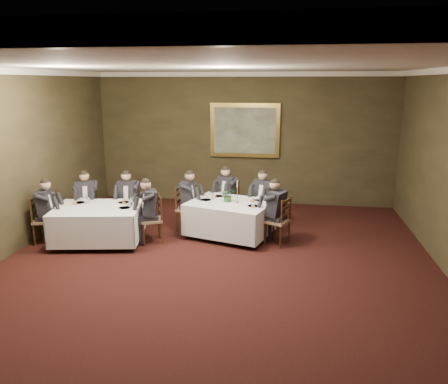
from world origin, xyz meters
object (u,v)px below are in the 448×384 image
(diner_main_backleft, at_px, (228,201))
(candlestick, at_px, (237,194))
(chair_main_endright, at_px, (277,231))
(chair_sec_endright, at_px, (152,229))
(table_second, at_px, (98,222))
(diner_sec_backright, at_px, (129,207))
(chair_sec_endleft, at_px, (45,230))
(chair_main_endleft, at_px, (187,217))
(chair_sec_backright, at_px, (130,216))
(chair_main_backleft, at_px, (228,211))
(centerpiece, at_px, (228,195))
(chair_main_backright, at_px, (264,215))
(diner_sec_backleft, at_px, (87,207))
(painting, at_px, (245,130))
(diner_main_backright, at_px, (264,206))
(table_main, at_px, (230,216))
(diner_sec_endright, at_px, (151,219))
(chair_sec_backleft, at_px, (88,217))
(diner_main_endleft, at_px, (187,208))
(diner_main_endright, at_px, (277,220))
(diner_sec_endleft, at_px, (45,219))

(diner_main_backleft, relative_size, candlestick, 2.67)
(diner_main_backleft, xyz_separation_m, candlestick, (0.35, -0.98, 0.44))
(chair_main_endright, bearing_deg, chair_sec_endright, 121.85)
(table_second, relative_size, diner_sec_backright, 1.45)
(chair_sec_endleft, bearing_deg, chair_main_endleft, 99.96)
(candlestick, bearing_deg, chair_sec_endright, -161.42)
(table_second, relative_size, chair_sec_backright, 1.95)
(diner_main_backleft, xyz_separation_m, chair_sec_endright, (-1.35, -1.55, -0.23))
(chair_main_backleft, distance_m, candlestick, 1.24)
(centerpiece, bearing_deg, chair_main_backleft, 98.66)
(chair_main_backright, xyz_separation_m, centerpiece, (-0.73, -0.67, 0.63))
(chair_main_backleft, xyz_separation_m, chair_sec_endleft, (-3.53, -1.95, 0.00))
(diner_main_backleft, distance_m, chair_main_endleft, 1.09)
(diner_sec_backleft, height_order, chair_sec_endright, diner_sec_backleft)
(chair_main_backleft, relative_size, centerpiece, 3.25)
(diner_sec_backright, bearing_deg, painting, -132.82)
(diner_main_backright, bearing_deg, table_main, 73.86)
(diner_sec_endright, height_order, candlestick, diner_sec_endright)
(table_main, relative_size, painting, 1.07)
(table_second, bearing_deg, table_main, 16.79)
(chair_main_endright, distance_m, chair_sec_endright, 2.59)
(chair_sec_backleft, bearing_deg, painting, -156.92)
(chair_main_backright, bearing_deg, chair_sec_endright, 58.51)
(chair_main_backright, xyz_separation_m, diner_main_backright, (-0.01, -0.01, 0.23))
(chair_main_backleft, height_order, chair_sec_backright, same)
(chair_sec_backleft, distance_m, diner_sec_backleft, 0.23)
(table_second, distance_m, diner_main_backright, 3.63)
(chair_sec_backright, bearing_deg, chair_sec_backleft, 8.90)
(chair_main_endleft, distance_m, diner_main_endleft, 0.23)
(chair_main_endleft, height_order, chair_main_endright, same)
(centerpiece, bearing_deg, table_main, -41.22)
(table_main, bearing_deg, table_second, -163.21)
(diner_sec_backleft, height_order, diner_sec_endright, same)
(diner_main_endleft, relative_size, painting, 0.72)
(diner_main_endright, height_order, centerpiece, diner_main_endright)
(chair_main_backright, distance_m, candlestick, 1.12)
(diner_sec_endleft, xyz_separation_m, candlestick, (3.86, 0.96, 0.44))
(diner_main_endleft, distance_m, centerpiece, 1.08)
(diner_main_endright, relative_size, centerpiece, 4.38)
(chair_main_endright, relative_size, chair_sec_backright, 1.00)
(diner_sec_backleft, bearing_deg, diner_sec_backright, 172.74)
(chair_sec_backleft, height_order, diner_sec_endright, diner_sec_endright)
(chair_main_backleft, distance_m, diner_sec_backright, 2.29)
(table_main, distance_m, diner_sec_endright, 1.67)
(diner_sec_endleft, relative_size, candlestick, 2.67)
(diner_main_backright, distance_m, chair_sec_endright, 2.58)
(chair_sec_backright, height_order, chair_sec_endright, same)
(diner_main_backleft, height_order, chair_sec_endright, diner_main_backleft)
(diner_sec_endright, bearing_deg, diner_sec_backright, 21.48)
(chair_sec_endright, bearing_deg, diner_sec_backleft, 46.98)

